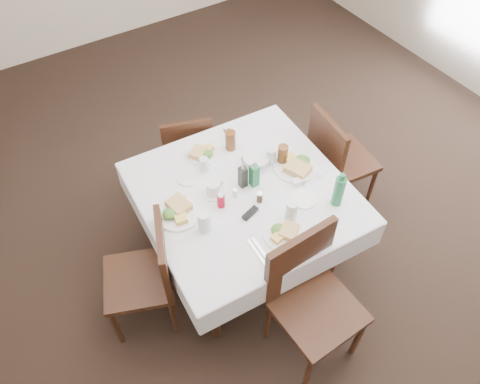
{
  "coord_description": "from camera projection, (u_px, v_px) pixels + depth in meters",
  "views": [
    {
      "loc": [
        -1.3,
        -1.73,
        3.13
      ],
      "look_at": [
        -0.24,
        -0.05,
        0.8
      ],
      "focal_mm": 35.0,
      "sensor_mm": 36.0,
      "label": 1
    }
  ],
  "objects": [
    {
      "name": "ketchup_bottle",
      "position": [
        221.0,
        200.0,
        2.99
      ],
      "size": [
        0.05,
        0.05,
        0.11
      ],
      "color": "#AB0019",
      "rests_on": "dining_table"
    },
    {
      "name": "meal_east",
      "position": [
        297.0,
        166.0,
        3.22
      ],
      "size": [
        0.31,
        0.31,
        0.07
      ],
      "color": "white",
      "rests_on": "dining_table"
    },
    {
      "name": "water_w",
      "position": [
        204.0,
        222.0,
        2.85
      ],
      "size": [
        0.08,
        0.08,
        0.15
      ],
      "color": "silver",
      "rests_on": "dining_table"
    },
    {
      "name": "chair_east",
      "position": [
        335.0,
        156.0,
        3.64
      ],
      "size": [
        0.49,
        0.49,
        0.93
      ],
      "color": "black",
      "rests_on": "ground"
    },
    {
      "name": "cutlery_w",
      "position": [
        177.0,
        203.0,
        3.04
      ],
      "size": [
        0.17,
        0.06,
        0.01
      ],
      "color": "silver",
      "rests_on": "dining_table"
    },
    {
      "name": "green_bottle",
      "position": [
        339.0,
        191.0,
        2.96
      ],
      "size": [
        0.07,
        0.07,
        0.27
      ],
      "color": "#1C703D",
      "rests_on": "dining_table"
    },
    {
      "name": "side_plate_a",
      "position": [
        188.0,
        178.0,
        3.18
      ],
      "size": [
        0.16,
        0.16,
        0.01
      ],
      "color": "white",
      "rests_on": "dining_table"
    },
    {
      "name": "water_s",
      "position": [
        292.0,
        210.0,
        2.92
      ],
      "size": [
        0.07,
        0.07,
        0.14
      ],
      "color": "silver",
      "rests_on": "dining_table"
    },
    {
      "name": "iced_tea_a",
      "position": [
        230.0,
        140.0,
        3.32
      ],
      "size": [
        0.07,
        0.07,
        0.15
      ],
      "color": "brown",
      "rests_on": "dining_table"
    },
    {
      "name": "ground_plane",
      "position": [
        262.0,
        240.0,
        3.78
      ],
      "size": [
        7.0,
        7.0,
        0.0
      ],
      "primitive_type": "plane",
      "color": "black"
    },
    {
      "name": "iced_tea_b",
      "position": [
        283.0,
        155.0,
        3.23
      ],
      "size": [
        0.07,
        0.07,
        0.15
      ],
      "color": "brown",
      "rests_on": "dining_table"
    },
    {
      "name": "water_n",
      "position": [
        204.0,
        164.0,
        3.19
      ],
      "size": [
        0.06,
        0.06,
        0.11
      ],
      "color": "silver",
      "rests_on": "dining_table"
    },
    {
      "name": "oil_cruet_dark",
      "position": [
        243.0,
        176.0,
        3.08
      ],
      "size": [
        0.05,
        0.05,
        0.21
      ],
      "color": "black",
      "rests_on": "dining_table"
    },
    {
      "name": "chair_north",
      "position": [
        188.0,
        148.0,
        3.79
      ],
      "size": [
        0.5,
        0.5,
        0.83
      ],
      "color": "black",
      "rests_on": "ground"
    },
    {
      "name": "water_e",
      "position": [
        271.0,
        156.0,
        3.24
      ],
      "size": [
        0.07,
        0.07,
        0.12
      ],
      "color": "silver",
      "rests_on": "dining_table"
    },
    {
      "name": "oil_cruet_green",
      "position": [
        254.0,
        175.0,
        3.08
      ],
      "size": [
        0.05,
        0.05,
        0.22
      ],
      "color": "#1C703D",
      "rests_on": "dining_table"
    },
    {
      "name": "meal_north",
      "position": [
        203.0,
        153.0,
        3.32
      ],
      "size": [
        0.23,
        0.23,
        0.05
      ],
      "color": "white",
      "rests_on": "dining_table"
    },
    {
      "name": "room_shell",
      "position": [
        273.0,
        55.0,
        2.47
      ],
      "size": [
        6.04,
        7.04,
        2.8
      ],
      "color": "beige",
      "rests_on": "ground"
    },
    {
      "name": "sugar_caddy",
      "position": [
        298.0,
        181.0,
        3.14
      ],
      "size": [
        0.09,
        0.05,
        0.04
      ],
      "color": "white",
      "rests_on": "dining_table"
    },
    {
      "name": "sunglasses",
      "position": [
        250.0,
        213.0,
        2.97
      ],
      "size": [
        0.13,
        0.07,
        0.03
      ],
      "color": "black",
      "rests_on": "dining_table"
    },
    {
      "name": "meal_south",
      "position": [
        283.0,
        233.0,
        2.86
      ],
      "size": [
        0.24,
        0.24,
        0.05
      ],
      "color": "white",
      "rests_on": "dining_table"
    },
    {
      "name": "dining_table",
      "position": [
        244.0,
        199.0,
        3.17
      ],
      "size": [
        1.41,
        1.41,
        0.76
      ],
      "color": "black",
      "rests_on": "ground"
    },
    {
      "name": "coffee_mug",
      "position": [
        213.0,
        189.0,
        3.06
      ],
      "size": [
        0.15,
        0.14,
        0.1
      ],
      "color": "white",
      "rests_on": "dining_table"
    },
    {
      "name": "cutlery_n",
      "position": [
        229.0,
        137.0,
        3.45
      ],
      "size": [
        0.09,
        0.19,
        0.01
      ],
      "color": "silver",
      "rests_on": "dining_table"
    },
    {
      "name": "cutlery_s",
      "position": [
        259.0,
        251.0,
        2.8
      ],
      "size": [
        0.06,
        0.2,
        0.01
      ],
      "color": "silver",
      "rests_on": "dining_table"
    },
    {
      "name": "bread_basket",
      "position": [
        256.0,
        160.0,
        3.25
      ],
      "size": [
        0.21,
        0.21,
        0.07
      ],
      "color": "silver",
      "rests_on": "dining_table"
    },
    {
      "name": "pepper_shaker",
      "position": [
        260.0,
        197.0,
        3.02
      ],
      "size": [
        0.04,
        0.04,
        0.08
      ],
      "color": "#3D2B19",
      "rests_on": "dining_table"
    },
    {
      "name": "meal_west",
      "position": [
        177.0,
        211.0,
        2.97
      ],
      "size": [
        0.28,
        0.28,
        0.06
      ],
      "color": "white",
      "rests_on": "dining_table"
    },
    {
      "name": "chair_south",
      "position": [
        308.0,
        291.0,
        2.83
      ],
      "size": [
        0.5,
        0.5,
        1.02
      ],
      "color": "black",
      "rests_on": "ground"
    },
    {
      "name": "chair_west",
      "position": [
        150.0,
        271.0,
        2.99
      ],
      "size": [
        0.56,
        0.56,
        0.92
      ],
      "color": "black",
      "rests_on": "ground"
    },
    {
      "name": "cutlery_e",
      "position": [
        311.0,
        179.0,
        3.17
      ],
      "size": [
        0.17,
        0.05,
        0.01
      ],
      "color": "silver",
      "rests_on": "dining_table"
    },
    {
      "name": "salt_shaker",
      "position": [
        235.0,
        193.0,
        3.05
      ],
      "size": [
        0.03,
        0.03,
        0.07
      ],
      "color": "white",
      "rests_on": "dining_table"
    },
    {
      "name": "side_plate_b",
      "position": [
        304.0,
        199.0,
        3.05
      ],
      "size": [
        0.16,
        0.16,
        0.01
      ],
      "color": "white",
      "rests_on": "dining_table"
    }
  ]
}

